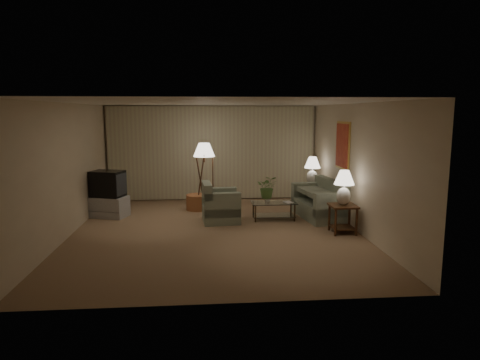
% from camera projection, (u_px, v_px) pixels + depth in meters
% --- Properties ---
extents(ground, '(7.00, 7.00, 0.00)m').
position_uv_depth(ground, '(216.00, 231.00, 9.11)').
color(ground, olive).
rests_on(ground, ground).
extents(room_shell, '(6.04, 7.02, 2.72)m').
position_uv_depth(room_shell, '(214.00, 144.00, 10.33)').
color(room_shell, beige).
rests_on(room_shell, ground).
extents(sofa, '(1.86, 1.26, 0.73)m').
position_uv_depth(sofa, '(319.00, 203.00, 10.26)').
color(sofa, gray).
rests_on(sofa, ground).
extents(armchair, '(0.98, 0.94, 0.73)m').
position_uv_depth(armchair, '(221.00, 206.00, 9.88)').
color(armchair, gray).
rests_on(armchair, ground).
extents(side_table_near, '(0.54, 0.54, 0.60)m').
position_uv_depth(side_table_near, '(343.00, 214.00, 8.94)').
color(side_table_near, '#361B0E').
rests_on(side_table_near, ground).
extents(side_table_far, '(0.54, 0.45, 0.60)m').
position_uv_depth(side_table_far, '(312.00, 191.00, 11.50)').
color(side_table_far, '#361B0E').
rests_on(side_table_far, ground).
extents(table_lamp_near, '(0.42, 0.42, 0.73)m').
position_uv_depth(table_lamp_near, '(344.00, 185.00, 8.84)').
color(table_lamp_near, silver).
rests_on(table_lamp_near, side_table_near).
extents(table_lamp_far, '(0.43, 0.43, 0.74)m').
position_uv_depth(table_lamp_far, '(312.00, 168.00, 11.40)').
color(table_lamp_far, silver).
rests_on(table_lamp_far, side_table_far).
extents(coffee_table, '(1.06, 0.58, 0.41)m').
position_uv_depth(coffee_table, '(274.00, 208.00, 10.08)').
color(coffee_table, silver).
rests_on(coffee_table, ground).
extents(tv_cabinet, '(1.20, 1.07, 0.50)m').
position_uv_depth(tv_cabinet, '(109.00, 207.00, 10.35)').
color(tv_cabinet, '#B0B1B3').
rests_on(tv_cabinet, ground).
extents(crt_tv, '(1.04, 0.96, 0.62)m').
position_uv_depth(crt_tv, '(108.00, 184.00, 10.26)').
color(crt_tv, black).
rests_on(crt_tv, tv_cabinet).
extents(floor_lamp, '(0.56, 0.56, 1.72)m').
position_uv_depth(floor_lamp, '(204.00, 174.00, 11.16)').
color(floor_lamp, '#361B0E').
rests_on(floor_lamp, ground).
extents(ottoman, '(0.77, 0.77, 0.40)m').
position_uv_depth(ottoman, '(198.00, 202.00, 11.11)').
color(ottoman, '#9C5D35').
rests_on(ottoman, ground).
extents(vase, '(0.15, 0.15, 0.14)m').
position_uv_depth(vase, '(267.00, 199.00, 10.04)').
color(vase, white).
rests_on(vase, coffee_table).
extents(flowers, '(0.54, 0.48, 0.53)m').
position_uv_depth(flowers, '(268.00, 186.00, 9.99)').
color(flowers, '#567F38').
rests_on(flowers, vase).
extents(book, '(0.24, 0.28, 0.02)m').
position_uv_depth(book, '(285.00, 203.00, 9.98)').
color(book, olive).
rests_on(book, coffee_table).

